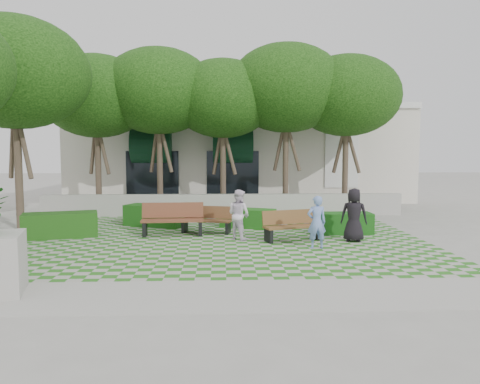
{
  "coord_description": "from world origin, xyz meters",
  "views": [
    {
      "loc": [
        -0.12,
        -13.23,
        2.69
      ],
      "look_at": [
        0.5,
        1.5,
        1.4
      ],
      "focal_mm": 35.0,
      "sensor_mm": 36.0,
      "label": 1
    }
  ],
  "objects_px": {
    "bench_east": "(291,226)",
    "person_white": "(239,215)",
    "hedge_midright": "(248,218)",
    "hedge_west": "(60,225)",
    "person_blue": "(317,222)",
    "person_dark": "(354,215)",
    "hedge_midleft": "(155,216)",
    "bench_west": "(173,220)",
    "bench_mid": "(207,220)",
    "hedge_east": "(341,223)"
  },
  "relations": [
    {
      "from": "bench_east",
      "to": "person_dark",
      "type": "relative_size",
      "value": 1.14
    },
    {
      "from": "hedge_west",
      "to": "person_blue",
      "type": "distance_m",
      "value": 7.93
    },
    {
      "from": "bench_east",
      "to": "person_white",
      "type": "relative_size",
      "value": 1.19
    },
    {
      "from": "hedge_east",
      "to": "hedge_west",
      "type": "relative_size",
      "value": 0.88
    },
    {
      "from": "hedge_west",
      "to": "person_white",
      "type": "relative_size",
      "value": 1.45
    },
    {
      "from": "hedge_west",
      "to": "person_dark",
      "type": "bearing_deg",
      "value": -6.69
    },
    {
      "from": "person_blue",
      "to": "person_dark",
      "type": "xyz_separation_m",
      "value": [
        1.32,
        0.95,
        0.07
      ]
    },
    {
      "from": "bench_east",
      "to": "bench_mid",
      "type": "distance_m",
      "value": 2.97
    },
    {
      "from": "hedge_west",
      "to": "person_white",
      "type": "distance_m",
      "value": 5.61
    },
    {
      "from": "hedge_midright",
      "to": "person_white",
      "type": "height_order",
      "value": "person_white"
    },
    {
      "from": "bench_east",
      "to": "hedge_west",
      "type": "relative_size",
      "value": 0.82
    },
    {
      "from": "person_white",
      "to": "hedge_west",
      "type": "bearing_deg",
      "value": 37.95
    },
    {
      "from": "bench_mid",
      "to": "bench_west",
      "type": "height_order",
      "value": "bench_west"
    },
    {
      "from": "hedge_midright",
      "to": "person_dark",
      "type": "bearing_deg",
      "value": -42.07
    },
    {
      "from": "hedge_midleft",
      "to": "hedge_west",
      "type": "distance_m",
      "value": 3.38
    },
    {
      "from": "bench_east",
      "to": "hedge_midright",
      "type": "relative_size",
      "value": 0.96
    },
    {
      "from": "person_white",
      "to": "person_dark",
      "type": "bearing_deg",
      "value": -144.3
    },
    {
      "from": "bench_mid",
      "to": "person_blue",
      "type": "bearing_deg",
      "value": -26.86
    },
    {
      "from": "bench_west",
      "to": "person_dark",
      "type": "xyz_separation_m",
      "value": [
        5.5,
        -1.26,
        0.3
      ]
    },
    {
      "from": "hedge_midright",
      "to": "hedge_midleft",
      "type": "relative_size",
      "value": 0.87
    },
    {
      "from": "hedge_midright",
      "to": "person_white",
      "type": "distance_m",
      "value": 2.31
    },
    {
      "from": "hedge_west",
      "to": "person_dark",
      "type": "height_order",
      "value": "person_dark"
    },
    {
      "from": "hedge_east",
      "to": "hedge_midleft",
      "type": "bearing_deg",
      "value": 164.04
    },
    {
      "from": "hedge_east",
      "to": "person_white",
      "type": "distance_m",
      "value": 3.52
    },
    {
      "from": "hedge_west",
      "to": "person_white",
      "type": "height_order",
      "value": "person_white"
    },
    {
      "from": "hedge_west",
      "to": "person_blue",
      "type": "xyz_separation_m",
      "value": [
        7.66,
        -2.01,
        0.35
      ]
    },
    {
      "from": "bench_mid",
      "to": "person_white",
      "type": "height_order",
      "value": "person_white"
    },
    {
      "from": "hedge_midleft",
      "to": "hedge_west",
      "type": "xyz_separation_m",
      "value": [
        -2.66,
        -2.09,
        0.01
      ]
    },
    {
      "from": "hedge_east",
      "to": "hedge_midright",
      "type": "relative_size",
      "value": 1.03
    },
    {
      "from": "bench_east",
      "to": "person_white",
      "type": "xyz_separation_m",
      "value": [
        -1.57,
        0.26,
        0.33
      ]
    },
    {
      "from": "hedge_midleft",
      "to": "hedge_east",
      "type": "bearing_deg",
      "value": -15.96
    },
    {
      "from": "hedge_east",
      "to": "bench_east",
      "type": "bearing_deg",
      "value": -148.46
    },
    {
      "from": "hedge_east",
      "to": "hedge_midright",
      "type": "bearing_deg",
      "value": 155.27
    },
    {
      "from": "bench_mid",
      "to": "hedge_midright",
      "type": "bearing_deg",
      "value": 49.32
    },
    {
      "from": "hedge_midright",
      "to": "person_dark",
      "type": "xyz_separation_m",
      "value": [
        3.0,
        -2.71,
        0.47
      ]
    },
    {
      "from": "bench_mid",
      "to": "hedge_west",
      "type": "distance_m",
      "value": 4.59
    },
    {
      "from": "hedge_midleft",
      "to": "hedge_west",
      "type": "bearing_deg",
      "value": -141.85
    },
    {
      "from": "bench_west",
      "to": "person_dark",
      "type": "bearing_deg",
      "value": -16.08
    },
    {
      "from": "hedge_midright",
      "to": "hedge_west",
      "type": "distance_m",
      "value": 6.2
    },
    {
      "from": "hedge_west",
      "to": "bench_west",
      "type": "bearing_deg",
      "value": 3.43
    },
    {
      "from": "hedge_east",
      "to": "person_white",
      "type": "xyz_separation_m",
      "value": [
        -3.39,
        -0.85,
        0.42
      ]
    },
    {
      "from": "bench_west",
      "to": "person_white",
      "type": "xyz_separation_m",
      "value": [
        2.09,
        -0.78,
        0.27
      ]
    },
    {
      "from": "person_blue",
      "to": "bench_mid",
      "type": "bearing_deg",
      "value": -44.85
    },
    {
      "from": "bench_mid",
      "to": "hedge_midright",
      "type": "height_order",
      "value": "bench_mid"
    },
    {
      "from": "hedge_midleft",
      "to": "bench_west",
      "type": "bearing_deg",
      "value": -66.41
    },
    {
      "from": "hedge_midleft",
      "to": "person_white",
      "type": "relative_size",
      "value": 1.42
    },
    {
      "from": "hedge_midleft",
      "to": "bench_east",
      "type": "bearing_deg",
      "value": -33.07
    },
    {
      "from": "bench_west",
      "to": "person_blue",
      "type": "distance_m",
      "value": 4.74
    },
    {
      "from": "person_dark",
      "to": "person_blue",
      "type": "bearing_deg",
      "value": 52.14
    },
    {
      "from": "person_white",
      "to": "bench_west",
      "type": "bearing_deg",
      "value": 23.37
    }
  ]
}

